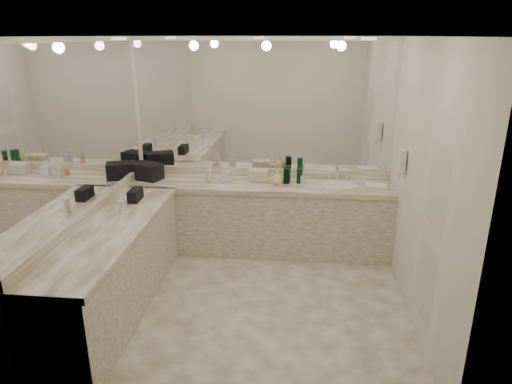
# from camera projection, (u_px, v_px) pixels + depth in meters

# --- Properties ---
(floor) EXTENTS (3.20, 3.20, 0.00)m
(floor) POSITION_uv_depth(u_px,v_px,m) (250.00, 300.00, 4.75)
(floor) COLOR beige
(floor) RESTS_ON ground
(ceiling) EXTENTS (3.20, 3.20, 0.00)m
(ceiling) POSITION_uv_depth(u_px,v_px,m) (248.00, 36.00, 3.90)
(ceiling) COLOR white
(ceiling) RESTS_ON floor
(wall_back) EXTENTS (3.20, 0.02, 2.60)m
(wall_back) POSITION_uv_depth(u_px,v_px,m) (263.00, 145.00, 5.73)
(wall_back) COLOR silver
(wall_back) RESTS_ON floor
(wall_left) EXTENTS (0.02, 3.00, 2.60)m
(wall_left) POSITION_uv_depth(u_px,v_px,m) (87.00, 176.00, 4.47)
(wall_left) COLOR silver
(wall_left) RESTS_ON floor
(wall_right) EXTENTS (0.02, 3.00, 2.60)m
(wall_right) POSITION_uv_depth(u_px,v_px,m) (422.00, 186.00, 4.17)
(wall_right) COLOR silver
(wall_right) RESTS_ON floor
(vanity_back_base) EXTENTS (3.20, 0.60, 0.84)m
(vanity_back_base) POSITION_uv_depth(u_px,v_px,m) (260.00, 219.00, 5.74)
(vanity_back_base) COLOR silver
(vanity_back_base) RESTS_ON floor
(vanity_back_top) EXTENTS (3.20, 0.64, 0.06)m
(vanity_back_top) POSITION_uv_depth(u_px,v_px,m) (260.00, 185.00, 5.58)
(vanity_back_top) COLOR #EDE5CD
(vanity_back_top) RESTS_ON vanity_back_base
(vanity_left_base) EXTENTS (0.60, 2.40, 0.84)m
(vanity_left_base) POSITION_uv_depth(u_px,v_px,m) (114.00, 272.00, 4.45)
(vanity_left_base) COLOR silver
(vanity_left_base) RESTS_ON floor
(vanity_left_top) EXTENTS (0.64, 2.42, 0.06)m
(vanity_left_top) POSITION_uv_depth(u_px,v_px,m) (110.00, 230.00, 4.30)
(vanity_left_top) COLOR #EDE5CD
(vanity_left_top) RESTS_ON vanity_left_base
(backsplash_back) EXTENTS (3.20, 0.04, 0.10)m
(backsplash_back) POSITION_uv_depth(u_px,v_px,m) (262.00, 172.00, 5.83)
(backsplash_back) COLOR #EDE5CD
(backsplash_back) RESTS_ON vanity_back_top
(backsplash_left) EXTENTS (0.04, 3.00, 0.10)m
(backsplash_left) POSITION_uv_depth(u_px,v_px,m) (93.00, 209.00, 4.58)
(backsplash_left) COLOR #EDE5CD
(backsplash_left) RESTS_ON vanity_left_top
(mirror_back) EXTENTS (3.12, 0.01, 1.55)m
(mirror_back) POSITION_uv_depth(u_px,v_px,m) (263.00, 107.00, 5.57)
(mirror_back) COLOR white
(mirror_back) RESTS_ON wall_back
(mirror_left) EXTENTS (0.01, 2.92, 1.55)m
(mirror_left) POSITION_uv_depth(u_px,v_px,m) (82.00, 128.00, 4.32)
(mirror_left) COLOR white
(mirror_left) RESTS_ON wall_left
(sink) EXTENTS (0.44, 0.44, 0.03)m
(sink) POSITION_uv_depth(u_px,v_px,m) (339.00, 185.00, 5.49)
(sink) COLOR white
(sink) RESTS_ON vanity_back_top
(faucet) EXTENTS (0.24, 0.16, 0.14)m
(faucet) POSITION_uv_depth(u_px,v_px,m) (338.00, 174.00, 5.67)
(faucet) COLOR silver
(faucet) RESTS_ON vanity_back_top
(wall_phone) EXTENTS (0.06, 0.10, 0.24)m
(wall_phone) POSITION_uv_depth(u_px,v_px,m) (402.00, 161.00, 4.82)
(wall_phone) COLOR white
(wall_phone) RESTS_ON wall_right
(door) EXTENTS (0.02, 0.82, 2.10)m
(door) POSITION_uv_depth(u_px,v_px,m) (432.00, 234.00, 3.79)
(door) COLOR white
(door) RESTS_ON wall_right
(black_toiletry_bag) EXTENTS (0.42, 0.34, 0.21)m
(black_toiletry_bag) POSITION_uv_depth(u_px,v_px,m) (147.00, 171.00, 5.69)
(black_toiletry_bag) COLOR black
(black_toiletry_bag) RESTS_ON vanity_back_top
(black_bag_spill) EXTENTS (0.11, 0.24, 0.13)m
(black_bag_spill) POSITION_uv_depth(u_px,v_px,m) (135.00, 195.00, 4.96)
(black_bag_spill) COLOR black
(black_bag_spill) RESTS_ON vanity_left_top
(cream_cosmetic_case) EXTENTS (0.24, 0.16, 0.13)m
(cream_cosmetic_case) POSITION_uv_depth(u_px,v_px,m) (258.00, 176.00, 5.62)
(cream_cosmetic_case) COLOR beige
(cream_cosmetic_case) RESTS_ON vanity_back_top
(hand_towel) EXTENTS (0.27, 0.20, 0.04)m
(hand_towel) POSITION_uv_depth(u_px,v_px,m) (376.00, 187.00, 5.37)
(hand_towel) COLOR white
(hand_towel) RESTS_ON vanity_back_top
(lotion_left) EXTENTS (0.06, 0.06, 0.14)m
(lotion_left) POSITION_uv_depth(u_px,v_px,m) (122.00, 207.00, 4.59)
(lotion_left) COLOR white
(lotion_left) RESTS_ON vanity_left_top
(soap_bottle_a) EXTENTS (0.10, 0.10, 0.21)m
(soap_bottle_a) POSITION_uv_depth(u_px,v_px,m) (209.00, 173.00, 5.60)
(soap_bottle_a) COLOR beige
(soap_bottle_a) RESTS_ON vanity_back_top
(soap_bottle_b) EXTENTS (0.10, 0.11, 0.20)m
(soap_bottle_b) POSITION_uv_depth(u_px,v_px,m) (226.00, 174.00, 5.59)
(soap_bottle_b) COLOR silver
(soap_bottle_b) RESTS_ON vanity_back_top
(soap_bottle_c) EXTENTS (0.17, 0.17, 0.18)m
(soap_bottle_c) POSITION_uv_depth(u_px,v_px,m) (278.00, 177.00, 5.50)
(soap_bottle_c) COLOR #F3D086
(soap_bottle_c) RESTS_ON vanity_back_top
(green_bottle_0) EXTENTS (0.07, 0.07, 0.19)m
(green_bottle_0) POSITION_uv_depth(u_px,v_px,m) (286.00, 176.00, 5.52)
(green_bottle_0) COLOR #0B4121
(green_bottle_0) RESTS_ON vanity_back_top
(green_bottle_1) EXTENTS (0.07, 0.07, 0.20)m
(green_bottle_1) POSITION_uv_depth(u_px,v_px,m) (288.00, 174.00, 5.58)
(green_bottle_1) COLOR #0B4121
(green_bottle_1) RESTS_ON vanity_back_top
(green_bottle_2) EXTENTS (0.07, 0.07, 0.18)m
(green_bottle_2) POSITION_uv_depth(u_px,v_px,m) (300.00, 176.00, 5.54)
(green_bottle_2) COLOR #0B4121
(green_bottle_2) RESTS_ON vanity_back_top
(amenity_bottle_0) EXTENTS (0.05, 0.05, 0.10)m
(amenity_bottle_0) POSITION_uv_depth(u_px,v_px,m) (303.00, 180.00, 5.52)
(amenity_bottle_0) COLOR silver
(amenity_bottle_0) RESTS_ON vanity_back_top
(amenity_bottle_1) EXTENTS (0.05, 0.05, 0.07)m
(amenity_bottle_1) POSITION_uv_depth(u_px,v_px,m) (249.00, 178.00, 5.64)
(amenity_bottle_1) COLOR white
(amenity_bottle_1) RESTS_ON vanity_back_top
(amenity_bottle_2) EXTENTS (0.05, 0.05, 0.07)m
(amenity_bottle_2) POSITION_uv_depth(u_px,v_px,m) (269.00, 181.00, 5.55)
(amenity_bottle_2) COLOR #E0B28C
(amenity_bottle_2) RESTS_ON vanity_back_top
(amenity_bottle_3) EXTENTS (0.06, 0.06, 0.09)m
(amenity_bottle_3) POSITION_uv_depth(u_px,v_px,m) (209.00, 176.00, 5.71)
(amenity_bottle_3) COLOR #E57F66
(amenity_bottle_3) RESTS_ON vanity_back_top
(amenity_bottle_4) EXTENTS (0.04, 0.04, 0.12)m
(amenity_bottle_4) POSITION_uv_depth(u_px,v_px,m) (258.00, 174.00, 5.70)
(amenity_bottle_4) COLOR #F2D84C
(amenity_bottle_4) RESTS_ON vanity_back_top
(amenity_bottle_5) EXTENTS (0.05, 0.05, 0.10)m
(amenity_bottle_5) POSITION_uv_depth(u_px,v_px,m) (279.00, 181.00, 5.48)
(amenity_bottle_5) COLOR silver
(amenity_bottle_5) RESTS_ON vanity_back_top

